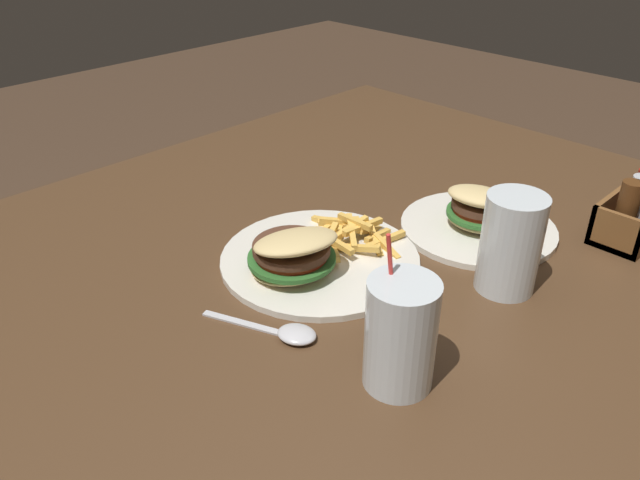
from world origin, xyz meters
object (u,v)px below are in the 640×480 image
at_px(juice_glass, 400,339).
at_px(condiment_caddy, 632,215).
at_px(meal_plate_far, 479,218).
at_px(beer_glass, 510,245).
at_px(spoon, 291,333).
at_px(meal_plate_near, 310,255).

height_order(juice_glass, condiment_caddy, juice_glass).
height_order(juice_glass, meal_plate_far, juice_glass).
height_order(beer_glass, spoon, beer_glass).
bearing_deg(beer_glass, condiment_caddy, 165.50).
height_order(beer_glass, meal_plate_far, beer_glass).
distance_m(beer_glass, meal_plate_far, 0.17).
xyz_separation_m(beer_glass, spoon, (0.29, -0.13, -0.06)).
relative_size(juice_glass, spoon, 1.17).
distance_m(meal_plate_near, spoon, 0.16).
relative_size(spoon, meal_plate_far, 0.63).
bearing_deg(spoon, beer_glass, 43.19).
height_order(juice_glass, spoon, juice_glass).
height_order(spoon, condiment_caddy, condiment_caddy).
height_order(beer_glass, condiment_caddy, beer_glass).
relative_size(meal_plate_near, condiment_caddy, 2.33).
xyz_separation_m(meal_plate_near, juice_glass, (0.10, 0.24, 0.04)).
bearing_deg(meal_plate_far, meal_plate_near, -22.79).
bearing_deg(meal_plate_near, beer_glass, 124.94).
distance_m(juice_glass, spoon, 0.16).
relative_size(meal_plate_near, spoon, 1.89).
height_order(meal_plate_near, juice_glass, juice_glass).
xyz_separation_m(beer_glass, condiment_caddy, (-0.26, 0.07, -0.03)).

